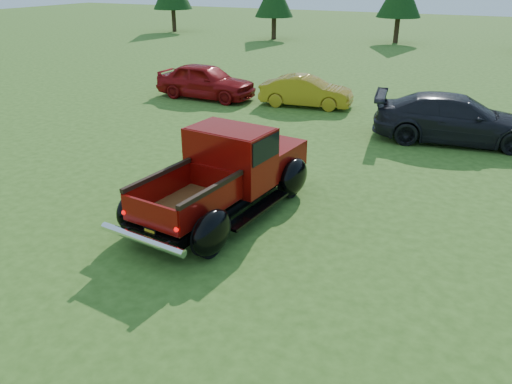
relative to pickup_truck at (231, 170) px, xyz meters
name	(u,v)px	position (x,y,z in m)	size (l,w,h in m)	color
ground	(230,229)	(0.47, -0.97, -0.88)	(120.00, 120.00, 0.00)	#335618
pickup_truck	(231,170)	(0.00, 0.00, 0.00)	(2.77, 5.16, 1.85)	black
show_car_red	(206,81)	(-6.03, 8.82, -0.16)	(1.69, 4.20, 1.43)	maroon
show_car_yellow	(306,91)	(-1.76, 9.35, -0.29)	(1.25, 3.58, 1.18)	#AE8517
show_car_grey	(456,119)	(3.97, 7.22, -0.15)	(2.03, 4.99, 1.45)	black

